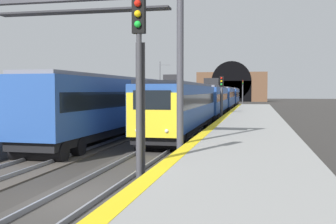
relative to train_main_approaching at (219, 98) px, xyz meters
name	(u,v)px	position (x,y,z in m)	size (l,w,h in m)	color
ground_plane	(77,201)	(-46.00, 0.00, -2.16)	(320.00, 320.00, 0.00)	#302D2B
platform_right	(239,191)	(-46.00, -4.73, -1.62)	(112.00, 4.87, 1.07)	gray
platform_right_edge_strip	(161,168)	(-46.00, -2.54, -1.08)	(112.00, 0.50, 0.01)	yellow
track_main_line	(77,200)	(-46.00, 0.00, -2.12)	(160.00, 2.72, 0.21)	#383533
train_main_approaching	(219,98)	(0.00, 0.00, 0.00)	(74.99, 2.94, 4.69)	#264C99
train_adjacent_platform	(149,100)	(-20.92, 4.41, 0.23)	(40.18, 3.31, 5.08)	#264C99
railway_signal_near	(139,80)	(-45.44, -1.77, 1.42)	(0.39, 0.38, 5.98)	#38383D
railway_signal_mid	(221,95)	(-16.54, -1.77, 0.69)	(0.39, 0.38, 4.67)	#4C4C54
railway_signal_far	(243,90)	(45.76, -1.77, 1.34)	(0.39, 0.38, 5.83)	#4C4C54
overhead_signal_gantry	(82,36)	(-40.59, 2.21, 3.45)	(0.70, 8.87, 7.43)	#3F3F47
tunnel_portal	(231,87)	(66.09, 2.21, 2.25)	(2.34, 20.73, 11.92)	brown
catenary_mast_near	(160,85)	(15.09, 11.94, 2.18)	(0.22, 1.98, 8.47)	#595B60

